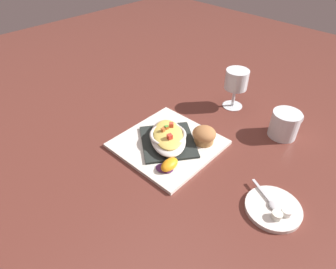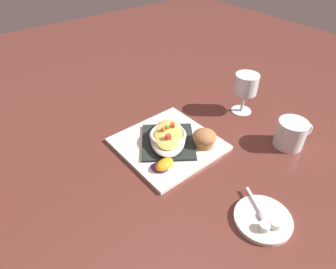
{
  "view_description": "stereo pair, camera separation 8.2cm",
  "coord_description": "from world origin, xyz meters",
  "px_view_note": "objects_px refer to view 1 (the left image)",
  "views": [
    {
      "loc": [
        0.46,
        0.45,
        0.55
      ],
      "look_at": [
        0.0,
        0.0,
        0.04
      ],
      "focal_mm": 30.79,
      "sensor_mm": 36.0,
      "label": 1
    },
    {
      "loc": [
        0.39,
        0.51,
        0.55
      ],
      "look_at": [
        0.0,
        0.0,
        0.04
      ],
      "focal_mm": 30.79,
      "sensor_mm": 36.0,
      "label": 2
    }
  ],
  "objects_px": {
    "orange_garnish": "(169,165)",
    "stemmed_glass": "(236,82)",
    "gratin_dish": "(168,136)",
    "creamer_saucer": "(273,208)",
    "spoon": "(272,203)",
    "muffin": "(204,135)",
    "creamer_cup_1": "(286,212)",
    "coffee_mug": "(285,126)",
    "square_plate": "(168,144)",
    "creamer_cup_0": "(277,215)"
  },
  "relations": [
    {
      "from": "creamer_cup_0",
      "to": "stemmed_glass",
      "type": "bearing_deg",
      "value": -133.38
    },
    {
      "from": "square_plate",
      "to": "gratin_dish",
      "type": "bearing_deg",
      "value": -166.68
    },
    {
      "from": "orange_garnish",
      "to": "creamer_cup_1",
      "type": "height_order",
      "value": "orange_garnish"
    },
    {
      "from": "square_plate",
      "to": "creamer_cup_0",
      "type": "distance_m",
      "value": 0.35
    },
    {
      "from": "spoon",
      "to": "coffee_mug",
      "type": "bearing_deg",
      "value": -157.24
    },
    {
      "from": "spoon",
      "to": "gratin_dish",
      "type": "bearing_deg",
      "value": -87.7
    },
    {
      "from": "spoon",
      "to": "orange_garnish",
      "type": "bearing_deg",
      "value": -71.07
    },
    {
      "from": "orange_garnish",
      "to": "creamer_cup_1",
      "type": "distance_m",
      "value": 0.3
    },
    {
      "from": "coffee_mug",
      "to": "creamer_cup_0",
      "type": "bearing_deg",
      "value": 25.3
    },
    {
      "from": "spoon",
      "to": "creamer_cup_0",
      "type": "distance_m",
      "value": 0.04
    },
    {
      "from": "orange_garnish",
      "to": "creamer_cup_0",
      "type": "xyz_separation_m",
      "value": [
        -0.06,
        0.28,
        -0.0
      ]
    },
    {
      "from": "creamer_saucer",
      "to": "creamer_cup_0",
      "type": "xyz_separation_m",
      "value": [
        0.02,
        0.02,
        0.01
      ]
    },
    {
      "from": "creamer_saucer",
      "to": "creamer_cup_0",
      "type": "height_order",
      "value": "creamer_cup_0"
    },
    {
      "from": "creamer_saucer",
      "to": "square_plate",
      "type": "bearing_deg",
      "value": -88.42
    },
    {
      "from": "creamer_saucer",
      "to": "creamer_cup_1",
      "type": "height_order",
      "value": "creamer_cup_1"
    },
    {
      "from": "creamer_saucer",
      "to": "creamer_cup_0",
      "type": "bearing_deg",
      "value": 39.24
    },
    {
      "from": "coffee_mug",
      "to": "creamer_cup_1",
      "type": "height_order",
      "value": "coffee_mug"
    },
    {
      "from": "orange_garnish",
      "to": "spoon",
      "type": "bearing_deg",
      "value": 108.93
    },
    {
      "from": "gratin_dish",
      "to": "spoon",
      "type": "height_order",
      "value": "gratin_dish"
    },
    {
      "from": "muffin",
      "to": "stemmed_glass",
      "type": "xyz_separation_m",
      "value": [
        -0.23,
        -0.06,
        0.06
      ]
    },
    {
      "from": "square_plate",
      "to": "spoon",
      "type": "xyz_separation_m",
      "value": [
        -0.01,
        0.33,
        0.01
      ]
    },
    {
      "from": "coffee_mug",
      "to": "creamer_saucer",
      "type": "distance_m",
      "value": 0.3
    },
    {
      "from": "coffee_mug",
      "to": "stemmed_glass",
      "type": "height_order",
      "value": "stemmed_glass"
    },
    {
      "from": "creamer_cup_1",
      "to": "stemmed_glass",
      "type": "bearing_deg",
      "value": -130.41
    },
    {
      "from": "creamer_saucer",
      "to": "spoon",
      "type": "relative_size",
      "value": 1.32
    },
    {
      "from": "stemmed_glass",
      "to": "orange_garnish",
      "type": "bearing_deg",
      "value": 9.59
    },
    {
      "from": "creamer_cup_1",
      "to": "orange_garnish",
      "type": "bearing_deg",
      "value": -74.02
    },
    {
      "from": "creamer_cup_0",
      "to": "creamer_cup_1",
      "type": "relative_size",
      "value": 1.0
    },
    {
      "from": "muffin",
      "to": "orange_garnish",
      "type": "height_order",
      "value": "muffin"
    },
    {
      "from": "orange_garnish",
      "to": "stemmed_glass",
      "type": "bearing_deg",
      "value": -170.41
    },
    {
      "from": "coffee_mug",
      "to": "orange_garnish",
      "type": "bearing_deg",
      "value": -21.29
    },
    {
      "from": "coffee_mug",
      "to": "spoon",
      "type": "xyz_separation_m",
      "value": [
        0.27,
        0.11,
        -0.02
      ]
    },
    {
      "from": "gratin_dish",
      "to": "spoon",
      "type": "relative_size",
      "value": 2.01
    },
    {
      "from": "muffin",
      "to": "creamer_cup_1",
      "type": "height_order",
      "value": "muffin"
    },
    {
      "from": "muffin",
      "to": "creamer_saucer",
      "type": "relative_size",
      "value": 0.53
    },
    {
      "from": "orange_garnish",
      "to": "creamer_saucer",
      "type": "relative_size",
      "value": 0.53
    },
    {
      "from": "stemmed_glass",
      "to": "creamer_cup_0",
      "type": "distance_m",
      "value": 0.48
    },
    {
      "from": "muffin",
      "to": "creamer_cup_0",
      "type": "distance_m",
      "value": 0.3
    },
    {
      "from": "coffee_mug",
      "to": "creamer_saucer",
      "type": "height_order",
      "value": "coffee_mug"
    },
    {
      "from": "orange_garnish",
      "to": "creamer_saucer",
      "type": "height_order",
      "value": "orange_garnish"
    },
    {
      "from": "gratin_dish",
      "to": "stemmed_glass",
      "type": "distance_m",
      "value": 0.32
    },
    {
      "from": "spoon",
      "to": "creamer_cup_0",
      "type": "height_order",
      "value": "creamer_cup_0"
    },
    {
      "from": "gratin_dish",
      "to": "stemmed_glass",
      "type": "relative_size",
      "value": 1.44
    },
    {
      "from": "gratin_dish",
      "to": "orange_garnish",
      "type": "bearing_deg",
      "value": 45.77
    },
    {
      "from": "orange_garnish",
      "to": "stemmed_glass",
      "type": "height_order",
      "value": "stemmed_glass"
    },
    {
      "from": "orange_garnish",
      "to": "creamer_cup_0",
      "type": "relative_size",
      "value": 2.85
    },
    {
      "from": "coffee_mug",
      "to": "stemmed_glass",
      "type": "distance_m",
      "value": 0.21
    },
    {
      "from": "stemmed_glass",
      "to": "creamer_saucer",
      "type": "distance_m",
      "value": 0.45
    },
    {
      "from": "muffin",
      "to": "coffee_mug",
      "type": "height_order",
      "value": "coffee_mug"
    },
    {
      "from": "gratin_dish",
      "to": "creamer_saucer",
      "type": "distance_m",
      "value": 0.34
    }
  ]
}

